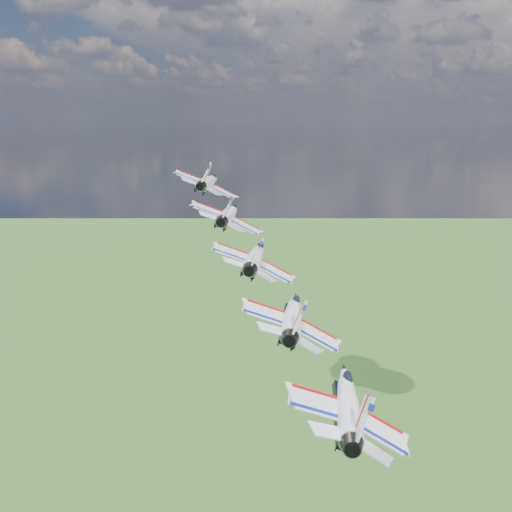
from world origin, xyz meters
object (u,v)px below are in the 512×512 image
at_px(jet_0, 209,182).
at_px(jet_3, 293,315).
at_px(jet_2, 256,256).
at_px(jet_1, 229,214).
at_px(jet_4, 347,401).

bearing_deg(jet_0, jet_3, -66.76).
bearing_deg(jet_3, jet_2, 113.24).
distance_m(jet_1, jet_3, 25.07).
bearing_deg(jet_0, jet_1, -66.76).
relative_size(jet_0, jet_1, 1.00).
xyz_separation_m(jet_2, jet_3, (7.99, -9.16, -3.07)).
xyz_separation_m(jet_1, jet_3, (15.97, -18.32, -6.15)).
xyz_separation_m(jet_3, jet_4, (7.99, -9.16, -3.07)).
bearing_deg(jet_2, jet_1, 113.24).
relative_size(jet_2, jet_4, 1.00).
relative_size(jet_0, jet_4, 1.00).
height_order(jet_2, jet_4, jet_2).
bearing_deg(jet_1, jet_0, 113.24).
xyz_separation_m(jet_0, jet_2, (15.97, -18.32, -6.15)).
relative_size(jet_2, jet_3, 1.00).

